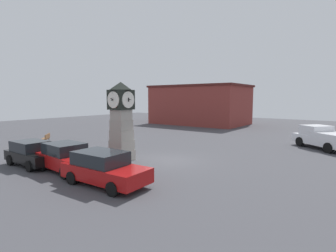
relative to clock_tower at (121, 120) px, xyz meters
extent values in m
plane|color=#424247|center=(2.63, 1.77, -2.68)|extent=(84.18, 84.18, 0.00)
cube|color=#A19C92|center=(0.00, 0.00, -2.34)|extent=(1.30, 1.30, 0.68)
cube|color=#9D988D|center=(0.00, 0.00, -1.66)|extent=(1.23, 1.23, 0.68)
cube|color=#9D988E|center=(0.00, 0.00, -0.98)|extent=(1.17, 1.17, 0.68)
cube|color=#9B968C|center=(0.00, 0.00, -0.30)|extent=(1.10, 1.10, 0.68)
cube|color=#A19C92|center=(0.00, 0.00, 0.38)|extent=(1.04, 1.04, 0.68)
cube|color=black|center=(0.00, 0.00, 1.36)|extent=(1.29, 1.29, 1.28)
cylinder|color=white|center=(0.00, 0.67, 1.36)|extent=(1.06, 0.04, 1.06)
cube|color=black|center=(0.00, 0.70, 1.36)|extent=(0.06, 0.22, 0.16)
cube|color=black|center=(0.00, 0.70, 1.36)|extent=(0.04, 0.21, 0.38)
cylinder|color=white|center=(0.00, -0.67, 1.36)|extent=(1.06, 0.04, 1.06)
cube|color=black|center=(0.00, -0.70, 1.36)|extent=(0.06, 0.24, 0.12)
cube|color=black|center=(0.00, -0.70, 1.36)|extent=(0.04, 0.37, 0.23)
cylinder|color=white|center=(0.67, 0.00, 1.36)|extent=(0.04, 1.06, 1.06)
cube|color=black|center=(0.70, 0.00, 1.36)|extent=(0.06, 0.06, 0.24)
cube|color=black|center=(0.70, 0.00, 1.36)|extent=(0.40, 0.04, 0.06)
cylinder|color=white|center=(-0.67, 0.00, 1.36)|extent=(0.04, 1.06, 1.06)
cube|color=black|center=(-0.70, 0.00, 1.36)|extent=(0.06, 0.06, 0.24)
cube|color=black|center=(-0.70, 0.00, 1.36)|extent=(0.37, 0.04, 0.22)
pyramid|color=black|center=(0.00, 0.00, 2.26)|extent=(1.36, 1.36, 0.52)
cylinder|color=#333338|center=(0.63, -4.22, -2.28)|extent=(0.30, 0.30, 0.80)
sphere|color=#333338|center=(0.63, -4.22, -1.84)|extent=(0.27, 0.27, 0.27)
cylinder|color=maroon|center=(-0.05, -3.17, -2.30)|extent=(0.31, 0.31, 0.76)
sphere|color=maroon|center=(-0.05, -3.17, -1.88)|extent=(0.28, 0.28, 0.28)
cube|color=black|center=(-3.37, -4.24, -2.11)|extent=(3.93, 1.73, 0.61)
cube|color=#1E2328|center=(-3.67, -4.24, -1.48)|extent=(2.16, 1.59, 0.63)
cylinder|color=black|center=(-2.16, -3.42, -2.36)|extent=(0.64, 0.22, 0.64)
cylinder|color=black|center=(-2.16, -5.06, -2.36)|extent=(0.64, 0.22, 0.64)
cylinder|color=black|center=(-4.59, -3.42, -2.36)|extent=(0.64, 0.22, 0.64)
cylinder|color=black|center=(-4.59, -5.05, -2.36)|extent=(0.64, 0.22, 0.64)
cube|color=#A51111|center=(-0.54, -3.69, -2.06)|extent=(4.07, 2.11, 0.71)
cube|color=#1E2328|center=(-0.84, -3.67, -1.40)|extent=(2.28, 1.85, 0.62)
cylinder|color=black|center=(0.74, -2.89, -2.36)|extent=(0.65, 0.26, 0.64)
cylinder|color=black|center=(0.63, -4.65, -2.36)|extent=(0.65, 0.26, 0.64)
cylinder|color=black|center=(-1.71, -2.73, -2.36)|extent=(0.65, 0.26, 0.64)
cylinder|color=black|center=(-1.82, -4.49, -2.36)|extent=(0.65, 0.26, 0.64)
cube|color=#A51111|center=(3.04, -3.97, -2.07)|extent=(4.51, 2.04, 0.69)
cube|color=#1E2328|center=(2.70, -3.98, -1.41)|extent=(2.51, 1.81, 0.63)
cylinder|color=black|center=(4.37, -3.03, -2.36)|extent=(0.65, 0.25, 0.64)
cylinder|color=black|center=(4.44, -4.80, -2.36)|extent=(0.65, 0.25, 0.64)
cylinder|color=black|center=(1.63, -3.14, -2.36)|extent=(0.65, 0.25, 0.64)
cylinder|color=black|center=(1.70, -4.91, -2.36)|extent=(0.65, 0.25, 0.64)
cube|color=silver|center=(10.43, 12.60, -1.98)|extent=(5.18, 4.83, 0.70)
cube|color=silver|center=(9.76, 13.16, -1.23)|extent=(2.63, 2.67, 0.80)
cube|color=silver|center=(11.19, 11.96, -1.45)|extent=(3.46, 3.39, 0.36)
cylinder|color=black|center=(8.63, 12.79, -2.28)|extent=(0.79, 0.73, 0.80)
cylinder|color=black|center=(9.93, 14.33, -2.28)|extent=(0.79, 0.73, 0.80)
cylinder|color=black|center=(10.92, 10.87, -2.28)|extent=(0.79, 0.73, 0.80)
cube|color=brown|center=(-10.34, 0.27, -2.23)|extent=(1.51, 1.45, 0.08)
cube|color=brown|center=(-10.17, 0.46, -1.98)|extent=(1.22, 1.13, 0.40)
cylinder|color=#262628|center=(-10.95, 0.56, -2.46)|extent=(0.06, 0.06, 0.45)
cylinder|color=#262628|center=(-10.01, -0.31, -2.46)|extent=(0.06, 0.06, 0.45)
cylinder|color=#262628|center=(-10.68, 0.85, -2.46)|extent=(0.06, 0.06, 0.45)
cylinder|color=#262628|center=(-9.74, -0.01, -2.46)|extent=(0.06, 0.06, 0.45)
cube|color=maroon|center=(-8.38, 25.30, 0.26)|extent=(14.22, 9.20, 5.88)
cube|color=#4F1E1B|center=(-8.38, 25.30, 3.35)|extent=(14.65, 9.47, 0.30)
camera|label=1|loc=(12.70, -12.04, 1.46)|focal=28.00mm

